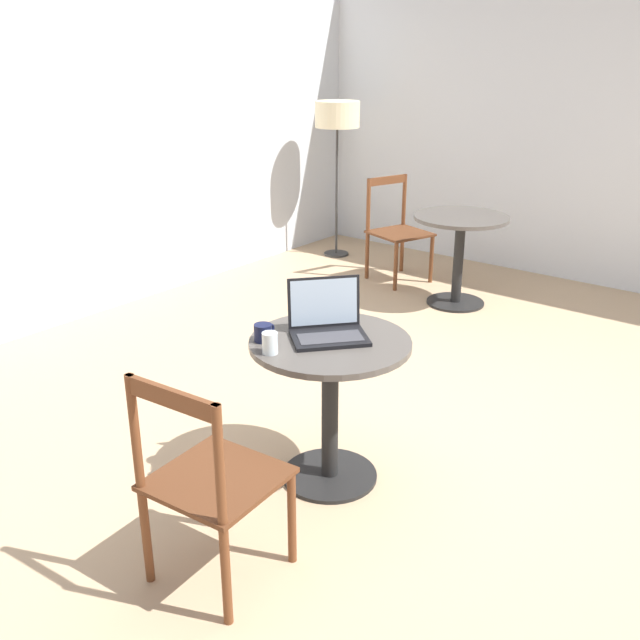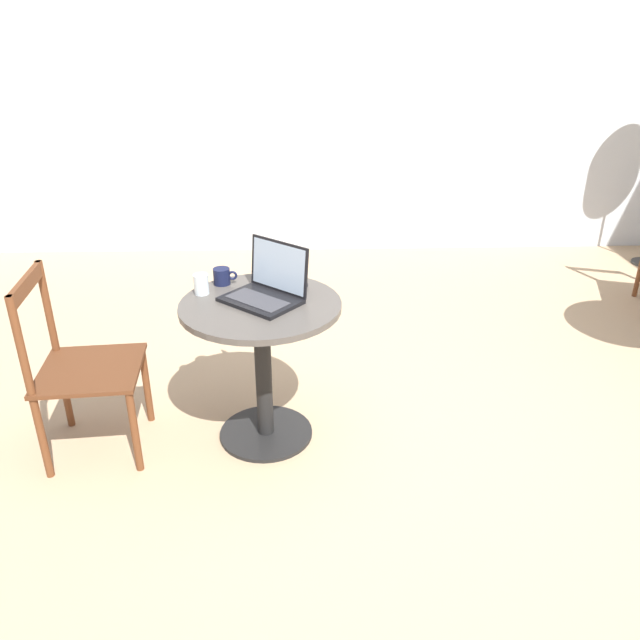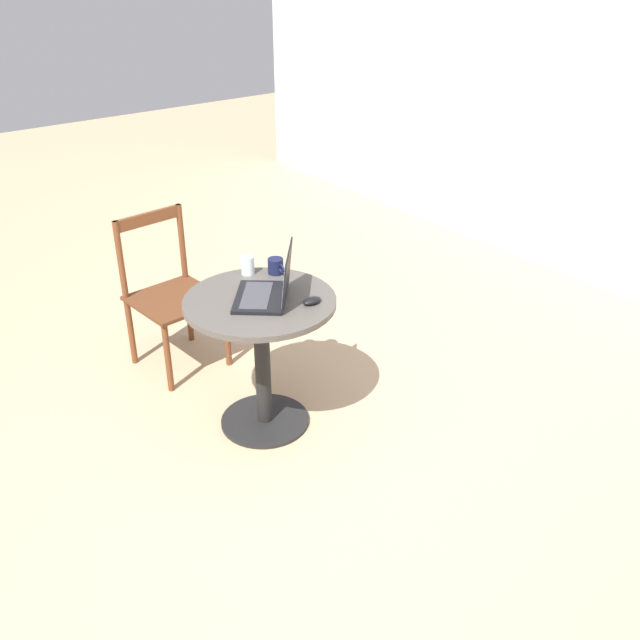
# 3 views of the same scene
# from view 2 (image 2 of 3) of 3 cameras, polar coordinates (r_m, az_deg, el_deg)

# --- Properties ---
(ground_plane) EXTENTS (16.00, 16.00, 0.00)m
(ground_plane) POSITION_cam_2_polar(r_m,az_deg,el_deg) (3.04, 7.92, -13.64)
(ground_plane) COLOR tan
(wall_back) EXTENTS (9.40, 0.06, 2.70)m
(wall_back) POSITION_cam_2_polar(r_m,az_deg,el_deg) (5.59, 3.28, 19.83)
(wall_back) COLOR silver
(wall_back) RESTS_ON ground_plane
(cafe_table_near) EXTENTS (0.75, 0.75, 0.74)m
(cafe_table_near) POSITION_cam_2_polar(r_m,az_deg,el_deg) (2.98, -5.32, -1.93)
(cafe_table_near) COLOR black
(cafe_table_near) RESTS_ON ground_plane
(chair_near_left) EXTENTS (0.50, 0.50, 0.91)m
(chair_near_left) POSITION_cam_2_polar(r_m,az_deg,el_deg) (3.13, -21.12, -4.08)
(chair_near_left) COLOR brown
(chair_near_left) RESTS_ON ground_plane
(laptop) EXTENTS (0.44, 0.43, 0.26)m
(laptop) POSITION_cam_2_polar(r_m,az_deg,el_deg) (2.90, -4.92, 2.84)
(laptop) COLOR black
(laptop) RESTS_ON cafe_table_near
(mouse) EXTENTS (0.06, 0.10, 0.03)m
(mouse) POSITION_cam_2_polar(r_m,az_deg,el_deg) (3.04, -1.66, 3.23)
(mouse) COLOR black
(mouse) RESTS_ON cafe_table_near
(mug) EXTENTS (0.12, 0.08, 0.08)m
(mug) POSITION_cam_2_polar(r_m,az_deg,el_deg) (3.11, -8.93, 3.97)
(mug) COLOR #141938
(mug) RESTS_ON cafe_table_near
(drinking_glass) EXTENTS (0.07, 0.07, 0.10)m
(drinking_glass) POSITION_cam_2_polar(r_m,az_deg,el_deg) (3.01, -10.81, 3.23)
(drinking_glass) COLOR silver
(drinking_glass) RESTS_ON cafe_table_near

